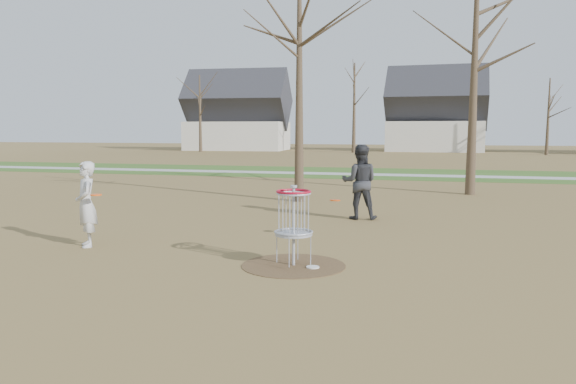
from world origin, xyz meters
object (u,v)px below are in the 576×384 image
object	(u,v)px
player_standing	(86,204)
disc_golf_basket	(294,213)
disc_grounded	(313,267)
player_throwing	(360,182)

from	to	relation	value
player_standing	disc_golf_basket	size ratio (longest dim) A/B	1.26
disc_grounded	disc_golf_basket	size ratio (longest dim) A/B	0.16
player_standing	disc_golf_basket	world-z (taller)	player_standing
player_standing	disc_golf_basket	distance (m)	4.41
player_standing	disc_grounded	distance (m)	4.85
player_standing	disc_grounded	size ratio (longest dim) A/B	7.75
player_throwing	disc_grounded	bearing A→B (deg)	82.64
player_throwing	disc_grounded	size ratio (longest dim) A/B	8.86
player_throwing	disc_grounded	xyz separation A→B (m)	(-0.04, -5.47, -0.95)
disc_grounded	player_throwing	bearing A→B (deg)	89.61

